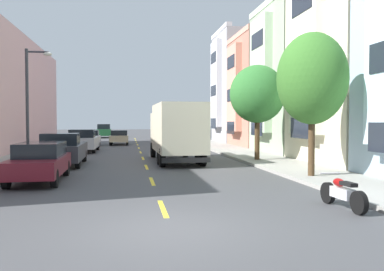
{
  "coord_description": "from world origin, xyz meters",
  "views": [
    {
      "loc": [
        -0.91,
        -8.84,
        2.34
      ],
      "look_at": [
        4.71,
        27.02,
        1.07
      ],
      "focal_mm": 38.19,
      "sensor_mm": 36.0,
      "label": 1
    }
  ],
  "objects_px": {
    "parked_sedan_navy": "(166,133)",
    "parked_pickup_silver": "(84,141)",
    "street_tree_second": "(257,94)",
    "parked_hatchback_sky": "(181,136)",
    "parked_wagon_burgundy": "(40,161)",
    "parked_pickup_charcoal": "(63,150)",
    "street_tree_nearest": "(312,79)",
    "parked_suv_forest": "(104,131)",
    "street_lamp": "(31,96)",
    "delivery_box_truck": "(176,129)",
    "parked_wagon_white": "(90,138)",
    "moving_champagne_sedan": "(119,137)",
    "parked_motorcycle": "(342,193)",
    "parked_suv_orange": "(174,133)"
  },
  "relations": [
    {
      "from": "street_tree_nearest",
      "to": "street_lamp",
      "type": "height_order",
      "value": "street_lamp"
    },
    {
      "from": "parked_wagon_white",
      "to": "street_tree_nearest",
      "type": "bearing_deg",
      "value": -65.33
    },
    {
      "from": "parked_suv_orange",
      "to": "parked_hatchback_sky",
      "type": "height_order",
      "value": "parked_suv_orange"
    },
    {
      "from": "parked_hatchback_sky",
      "to": "street_lamp",
      "type": "bearing_deg",
      "value": -118.03
    },
    {
      "from": "parked_hatchback_sky",
      "to": "moving_champagne_sedan",
      "type": "xyz_separation_m",
      "value": [
        -6.29,
        -0.37,
        -0.01
      ]
    },
    {
      "from": "street_tree_second",
      "to": "street_lamp",
      "type": "relative_size",
      "value": 0.91
    },
    {
      "from": "moving_champagne_sedan",
      "to": "parked_motorcycle",
      "type": "height_order",
      "value": "moving_champagne_sedan"
    },
    {
      "from": "delivery_box_truck",
      "to": "parked_wagon_white",
      "type": "relative_size",
      "value": 1.63
    },
    {
      "from": "parked_pickup_silver",
      "to": "parked_wagon_white",
      "type": "height_order",
      "value": "parked_pickup_silver"
    },
    {
      "from": "parked_pickup_charcoal",
      "to": "parked_wagon_burgundy",
      "type": "xyz_separation_m",
      "value": [
        -0.03,
        -5.69,
        -0.02
      ]
    },
    {
      "from": "delivery_box_truck",
      "to": "parked_hatchback_sky",
      "type": "xyz_separation_m",
      "value": [
        2.69,
        18.69,
        -1.12
      ]
    },
    {
      "from": "street_tree_second",
      "to": "parked_pickup_silver",
      "type": "distance_m",
      "value": 14.54
    },
    {
      "from": "parked_sedan_navy",
      "to": "parked_motorcycle",
      "type": "height_order",
      "value": "parked_sedan_navy"
    },
    {
      "from": "parked_suv_forest",
      "to": "street_tree_nearest",
      "type": "bearing_deg",
      "value": -76.19
    },
    {
      "from": "parked_pickup_silver",
      "to": "parked_wagon_white",
      "type": "bearing_deg",
      "value": 91.68
    },
    {
      "from": "street_lamp",
      "to": "parked_suv_forest",
      "type": "xyz_separation_m",
      "value": [
        1.63,
        36.67,
        -2.66
      ]
    },
    {
      "from": "parked_wagon_burgundy",
      "to": "parked_hatchback_sky",
      "type": "xyz_separation_m",
      "value": [
        8.81,
        25.35,
        -0.05
      ]
    },
    {
      "from": "parked_sedan_navy",
      "to": "parked_motorcycle",
      "type": "distance_m",
      "value": 46.73
    },
    {
      "from": "parked_sedan_navy",
      "to": "parked_hatchback_sky",
      "type": "height_order",
      "value": "parked_hatchback_sky"
    },
    {
      "from": "parked_sedan_navy",
      "to": "street_tree_second",
      "type": "bearing_deg",
      "value": -86.51
    },
    {
      "from": "parked_pickup_silver",
      "to": "parked_hatchback_sky",
      "type": "relative_size",
      "value": 1.33
    },
    {
      "from": "parked_sedan_navy",
      "to": "parked_wagon_white",
      "type": "distance_m",
      "value": 19.73
    },
    {
      "from": "parked_pickup_charcoal",
      "to": "parked_motorcycle",
      "type": "relative_size",
      "value": 2.59
    },
    {
      "from": "street_tree_nearest",
      "to": "parked_suv_forest",
      "type": "relative_size",
      "value": 1.19
    },
    {
      "from": "parked_sedan_navy",
      "to": "parked_wagon_burgundy",
      "type": "bearing_deg",
      "value": -102.09
    },
    {
      "from": "delivery_box_truck",
      "to": "parked_pickup_charcoal",
      "type": "distance_m",
      "value": 6.26
    },
    {
      "from": "parked_wagon_white",
      "to": "moving_champagne_sedan",
      "type": "relative_size",
      "value": 1.05
    },
    {
      "from": "parked_sedan_navy",
      "to": "parked_pickup_silver",
      "type": "bearing_deg",
      "value": -108.97
    },
    {
      "from": "delivery_box_truck",
      "to": "parked_suv_orange",
      "type": "xyz_separation_m",
      "value": [
        2.56,
        24.31,
        -0.89
      ]
    },
    {
      "from": "street_tree_nearest",
      "to": "parked_pickup_silver",
      "type": "xyz_separation_m",
      "value": [
        -10.66,
        16.43,
        -3.21
      ]
    },
    {
      "from": "parked_pickup_silver",
      "to": "parked_pickup_charcoal",
      "type": "height_order",
      "value": "same"
    },
    {
      "from": "parked_suv_orange",
      "to": "parked_motorcycle",
      "type": "distance_m",
      "value": 37.46
    },
    {
      "from": "parked_sedan_navy",
      "to": "parked_suv_forest",
      "type": "bearing_deg",
      "value": 165.68
    },
    {
      "from": "parked_pickup_silver",
      "to": "parked_suv_forest",
      "type": "distance_m",
      "value": 27.11
    },
    {
      "from": "delivery_box_truck",
      "to": "parked_wagon_burgundy",
      "type": "distance_m",
      "value": 9.11
    },
    {
      "from": "parked_pickup_silver",
      "to": "parked_motorcycle",
      "type": "relative_size",
      "value": 2.59
    },
    {
      "from": "parked_sedan_navy",
      "to": "parked_wagon_white",
      "type": "relative_size",
      "value": 0.96
    },
    {
      "from": "street_tree_nearest",
      "to": "parked_motorcycle",
      "type": "distance_m",
      "value": 6.7
    },
    {
      "from": "street_tree_nearest",
      "to": "delivery_box_truck",
      "type": "distance_m",
      "value": 9.27
    },
    {
      "from": "street_tree_nearest",
      "to": "parked_sedan_navy",
      "type": "distance_m",
      "value": 41.52
    },
    {
      "from": "parked_wagon_burgundy",
      "to": "parked_suv_forest",
      "type": "height_order",
      "value": "parked_suv_forest"
    },
    {
      "from": "parked_suv_orange",
      "to": "parked_sedan_navy",
      "type": "bearing_deg",
      "value": 90.35
    },
    {
      "from": "parked_pickup_charcoal",
      "to": "moving_champagne_sedan",
      "type": "distance_m",
      "value": 19.45
    },
    {
      "from": "parked_wagon_burgundy",
      "to": "parked_hatchback_sky",
      "type": "bearing_deg",
      "value": 70.84
    },
    {
      "from": "parked_pickup_charcoal",
      "to": "parked_wagon_white",
      "type": "xyz_separation_m",
      "value": [
        -0.18,
        16.89,
        -0.02
      ]
    },
    {
      "from": "street_tree_second",
      "to": "parked_pickup_charcoal",
      "type": "distance_m",
      "value": 11.12
    },
    {
      "from": "parked_sedan_navy",
      "to": "moving_champagne_sedan",
      "type": "bearing_deg",
      "value": -111.79
    },
    {
      "from": "parked_sedan_navy",
      "to": "parked_wagon_white",
      "type": "bearing_deg",
      "value": -116.42
    },
    {
      "from": "street_tree_nearest",
      "to": "parked_wagon_white",
      "type": "relative_size",
      "value": 1.21
    },
    {
      "from": "street_tree_second",
      "to": "parked_hatchback_sky",
      "type": "relative_size",
      "value": 1.35
    }
  ]
}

